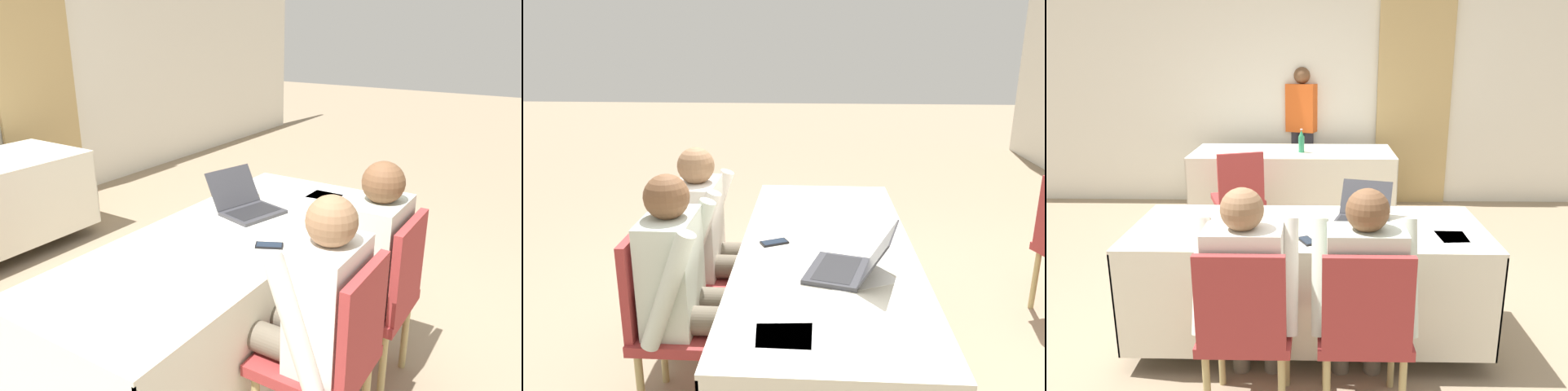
% 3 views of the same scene
% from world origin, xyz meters
% --- Properties ---
extents(ground_plane, '(24.00, 24.00, 0.00)m').
position_xyz_m(ground_plane, '(0.00, 0.00, 0.00)').
color(ground_plane, gray).
extents(conference_table_near, '(2.09, 0.84, 0.75)m').
position_xyz_m(conference_table_near, '(0.00, 0.00, 0.58)').
color(conference_table_near, silver).
rests_on(conference_table_near, ground_plane).
extents(laptop, '(0.40, 0.42, 0.22)m').
position_xyz_m(laptop, '(0.33, 0.09, 0.80)').
color(laptop, '#333338').
rests_on(laptop, conference_table_near).
extents(cell_phone, '(0.12, 0.15, 0.01)m').
position_xyz_m(cell_phone, '(0.00, -0.26, 0.76)').
color(cell_phone, black).
rests_on(cell_phone, conference_table_near).
extents(paper_beside_laptop, '(0.21, 0.30, 0.00)m').
position_xyz_m(paper_beside_laptop, '(0.79, -0.21, 0.75)').
color(paper_beside_laptop, white).
rests_on(paper_beside_laptop, conference_table_near).
extents(paper_centre_table, '(0.23, 0.31, 0.00)m').
position_xyz_m(paper_centre_table, '(0.84, -0.11, 0.75)').
color(paper_centre_table, white).
rests_on(paper_centre_table, conference_table_near).
extents(paper_left_edge, '(0.31, 0.36, 0.00)m').
position_xyz_m(paper_left_edge, '(0.36, 0.12, 0.75)').
color(paper_left_edge, white).
rests_on(paper_left_edge, conference_table_near).
extents(chair_near_left, '(0.44, 0.44, 0.91)m').
position_xyz_m(chair_near_left, '(-0.28, -0.73, 0.51)').
color(chair_near_left, tan).
rests_on(chair_near_left, ground_plane).
extents(chair_near_right, '(0.44, 0.44, 0.91)m').
position_xyz_m(chair_near_right, '(0.28, -0.73, 0.51)').
color(chair_near_right, tan).
rests_on(chair_near_right, ground_plane).
extents(person_checkered_shirt, '(0.50, 0.52, 1.17)m').
position_xyz_m(person_checkered_shirt, '(-0.28, -0.62, 0.67)').
color(person_checkered_shirt, '#665B4C').
rests_on(person_checkered_shirt, ground_plane).
extents(person_white_shirt, '(0.50, 0.52, 1.17)m').
position_xyz_m(person_white_shirt, '(0.28, -0.62, 0.67)').
color(person_white_shirt, '#665B4C').
rests_on(person_white_shirt, ground_plane).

